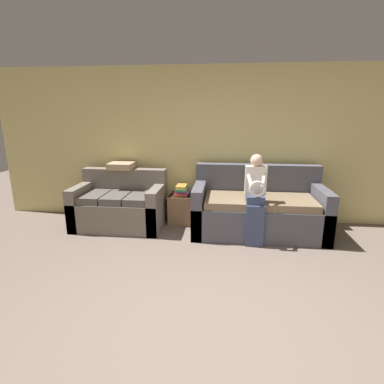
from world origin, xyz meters
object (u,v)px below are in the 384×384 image
(child_left_seated, at_px, (255,195))
(throw_pillow, at_px, (122,166))
(couch_side, at_px, (120,206))
(side_shelf, at_px, (182,208))
(book_stack, at_px, (182,190))
(couch_main, at_px, (258,210))

(child_left_seated, bearing_deg, throw_pillow, 161.41)
(couch_side, relative_size, child_left_seated, 1.12)
(side_shelf, xyz_separation_m, throw_pillow, (-1.01, 0.01, 0.70))
(book_stack, distance_m, throw_pillow, 1.09)
(child_left_seated, height_order, throw_pillow, child_left_seated)
(book_stack, bearing_deg, throw_pillow, 178.87)
(couch_main, xyz_separation_m, couch_side, (-2.20, 0.01, -0.02))
(couch_side, relative_size, book_stack, 4.40)
(couch_side, bearing_deg, side_shelf, 16.20)
(couch_side, distance_m, throw_pillow, 0.69)
(couch_main, bearing_deg, child_left_seated, -102.02)
(couch_main, relative_size, side_shelf, 4.07)
(child_left_seated, relative_size, side_shelf, 2.61)
(side_shelf, distance_m, throw_pillow, 1.23)
(couch_main, distance_m, book_stack, 1.27)
(couch_main, distance_m, couch_side, 2.20)
(couch_main, bearing_deg, throw_pillow, 172.40)
(side_shelf, height_order, book_stack, book_stack)
(couch_main, height_order, side_shelf, couch_main)
(couch_main, height_order, book_stack, couch_main)
(throw_pillow, bearing_deg, book_stack, -1.13)
(couch_side, bearing_deg, couch_main, -0.17)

